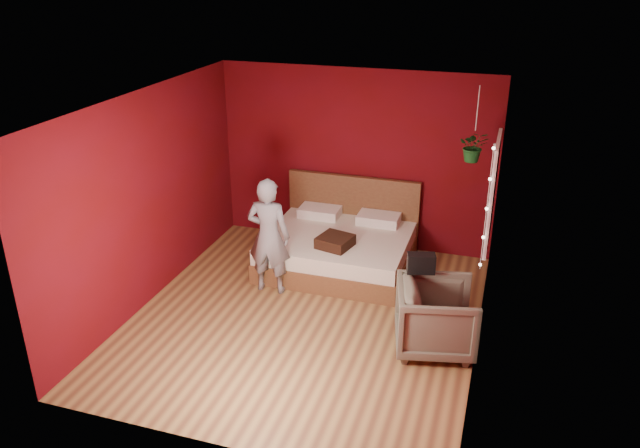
{
  "coord_description": "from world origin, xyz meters",
  "views": [
    {
      "loc": [
        2.11,
        -6.07,
        4.02
      ],
      "look_at": [
        0.05,
        0.4,
        1.06
      ],
      "focal_mm": 35.0,
      "sensor_mm": 36.0,
      "label": 1
    }
  ],
  "objects": [
    {
      "name": "bed",
      "position": [
        0.0,
        1.46,
        0.28
      ],
      "size": [
        1.95,
        1.66,
        1.07
      ],
      "color": "brown",
      "rests_on": "ground"
    },
    {
      "name": "floor",
      "position": [
        0.0,
        0.0,
        0.0
      ],
      "size": [
        4.5,
        4.5,
        0.0
      ],
      "primitive_type": "plane",
      "color": "olive",
      "rests_on": "ground"
    },
    {
      "name": "armchair",
      "position": [
        1.56,
        -0.17,
        0.39
      ],
      "size": [
        1.01,
        0.99,
        0.77
      ],
      "primitive_type": "imported",
      "rotation": [
        0.0,
        0.0,
        1.79
      ],
      "color": "#686652",
      "rests_on": "ground"
    },
    {
      "name": "handbag",
      "position": [
        1.32,
        0.1,
        0.88
      ],
      "size": [
        0.33,
        0.23,
        0.22
      ],
      "primitive_type": "cube",
      "rotation": [
        0.0,
        0.0,
        0.26
      ],
      "color": "black",
      "rests_on": "armchair"
    },
    {
      "name": "hanging_plant",
      "position": [
        1.68,
        1.47,
        1.86
      ],
      "size": [
        0.39,
        0.35,
        0.93
      ],
      "color": "silver",
      "rests_on": "room_walls"
    },
    {
      "name": "throw_pillow",
      "position": [
        0.07,
        1.01,
        0.56
      ],
      "size": [
        0.49,
        0.49,
        0.14
      ],
      "primitive_type": "cube",
      "rotation": [
        0.0,
        0.0,
        -0.24
      ],
      "color": "#321A10",
      "rests_on": "bed"
    },
    {
      "name": "window",
      "position": [
        1.97,
        0.9,
        1.5
      ],
      "size": [
        0.05,
        0.97,
        1.27
      ],
      "color": "white",
      "rests_on": "room_walls"
    },
    {
      "name": "person",
      "position": [
        -0.66,
        0.5,
        0.76
      ],
      "size": [
        0.57,
        0.38,
        1.52
      ],
      "primitive_type": "imported",
      "rotation": [
        0.0,
        0.0,
        3.17
      ],
      "color": "gray",
      "rests_on": "ground"
    },
    {
      "name": "fairy_lights",
      "position": [
        1.94,
        0.38,
        1.5
      ],
      "size": [
        0.04,
        0.04,
        1.45
      ],
      "color": "silver",
      "rests_on": "room_walls"
    },
    {
      "name": "room_walls",
      "position": [
        0.0,
        0.0,
        1.68
      ],
      "size": [
        4.04,
        4.54,
        2.62
      ],
      "color": "#5A0914",
      "rests_on": "ground"
    }
  ]
}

